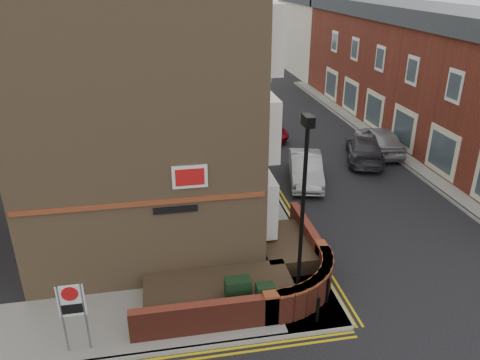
% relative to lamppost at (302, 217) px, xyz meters
% --- Properties ---
extents(ground, '(120.00, 120.00, 0.00)m').
position_rel_lamppost_xyz_m(ground, '(-1.60, -1.20, -3.34)').
color(ground, black).
rests_on(ground, ground).
extents(pavement_corner, '(13.00, 3.00, 0.12)m').
position_rel_lamppost_xyz_m(pavement_corner, '(-5.10, 0.30, -3.28)').
color(pavement_corner, gray).
rests_on(pavement_corner, ground).
extents(pavement_main, '(2.00, 32.00, 0.12)m').
position_rel_lamppost_xyz_m(pavement_main, '(0.40, 14.80, -3.28)').
color(pavement_main, gray).
rests_on(pavement_main, ground).
extents(pavement_far, '(4.00, 40.00, 0.12)m').
position_rel_lamppost_xyz_m(pavement_far, '(11.40, 11.80, -3.28)').
color(pavement_far, gray).
rests_on(pavement_far, ground).
extents(kerb_side, '(13.00, 0.15, 0.12)m').
position_rel_lamppost_xyz_m(kerb_side, '(-5.10, -1.20, -3.28)').
color(kerb_side, gray).
rests_on(kerb_side, ground).
extents(kerb_main_near, '(0.15, 32.00, 0.12)m').
position_rel_lamppost_xyz_m(kerb_main_near, '(1.40, 14.80, -3.28)').
color(kerb_main_near, gray).
rests_on(kerb_main_near, ground).
extents(kerb_main_far, '(0.15, 40.00, 0.12)m').
position_rel_lamppost_xyz_m(kerb_main_far, '(9.40, 11.80, -3.28)').
color(kerb_main_far, gray).
rests_on(kerb_main_far, ground).
extents(yellow_lines_main, '(0.28, 32.00, 0.01)m').
position_rel_lamppost_xyz_m(yellow_lines_main, '(1.65, 14.80, -3.34)').
color(yellow_lines_main, gold).
rests_on(yellow_lines_main, ground).
extents(corner_building, '(8.95, 10.40, 13.60)m').
position_rel_lamppost_xyz_m(corner_building, '(-4.44, 6.80, 2.88)').
color(corner_building, '#8D6E4B').
rests_on(corner_building, ground).
extents(garden_wall, '(6.80, 6.00, 1.20)m').
position_rel_lamppost_xyz_m(garden_wall, '(-1.60, 1.30, -3.34)').
color(garden_wall, maroon).
rests_on(garden_wall, ground).
extents(lamppost, '(0.25, 0.50, 6.30)m').
position_rel_lamppost_xyz_m(lamppost, '(0.00, 0.00, 0.00)').
color(lamppost, black).
rests_on(lamppost, pavement_corner).
extents(utility_cabinet_large, '(0.80, 0.45, 1.20)m').
position_rel_lamppost_xyz_m(utility_cabinet_large, '(-1.90, 0.10, -2.62)').
color(utility_cabinet_large, black).
rests_on(utility_cabinet_large, pavement_corner).
extents(utility_cabinet_small, '(0.55, 0.40, 1.10)m').
position_rel_lamppost_xyz_m(utility_cabinet_small, '(-1.10, -0.20, -2.67)').
color(utility_cabinet_small, black).
rests_on(utility_cabinet_small, pavement_corner).
extents(bollard_near, '(0.11, 0.11, 0.90)m').
position_rel_lamppost_xyz_m(bollard_near, '(0.40, -0.80, -2.77)').
color(bollard_near, black).
rests_on(bollard_near, pavement_corner).
extents(bollard_far, '(0.11, 0.11, 0.90)m').
position_rel_lamppost_xyz_m(bollard_far, '(1.00, -0.00, -2.77)').
color(bollard_far, black).
rests_on(bollard_far, pavement_corner).
extents(zone_sign, '(0.72, 0.07, 2.20)m').
position_rel_lamppost_xyz_m(zone_sign, '(-6.60, -0.70, -1.70)').
color(zone_sign, slate).
rests_on(zone_sign, pavement_corner).
extents(far_terrace, '(5.40, 30.40, 8.00)m').
position_rel_lamppost_xyz_m(far_terrace, '(12.90, 15.80, 0.70)').
color(far_terrace, maroon).
rests_on(far_terrace, ground).
extents(far_terrace_cream, '(5.40, 12.40, 8.00)m').
position_rel_lamppost_xyz_m(far_terrace_cream, '(12.90, 36.80, 0.71)').
color(far_terrace_cream, beige).
rests_on(far_terrace_cream, ground).
extents(tree_near, '(3.64, 3.65, 6.70)m').
position_rel_lamppost_xyz_m(tree_near, '(0.40, 12.85, 1.36)').
color(tree_near, '#382B1E').
rests_on(tree_near, pavement_main).
extents(tree_mid, '(4.03, 4.03, 7.42)m').
position_rel_lamppost_xyz_m(tree_mid, '(0.40, 20.85, 1.85)').
color(tree_mid, '#382B1E').
rests_on(tree_mid, pavement_main).
extents(tree_far, '(3.81, 3.81, 7.00)m').
position_rel_lamppost_xyz_m(tree_far, '(0.40, 28.85, 1.57)').
color(tree_far, '#382B1E').
rests_on(tree_far, pavement_main).
extents(traffic_light_assembly, '(0.20, 0.16, 4.20)m').
position_rel_lamppost_xyz_m(traffic_light_assembly, '(0.80, 23.80, -0.56)').
color(traffic_light_assembly, black).
rests_on(traffic_light_assembly, pavement_main).
extents(silver_car_near, '(2.51, 4.64, 1.45)m').
position_rel_lamppost_xyz_m(silver_car_near, '(3.30, 9.45, -2.62)').
color(silver_car_near, '#9DA1A5').
rests_on(silver_car_near, ground).
extents(red_car_main, '(3.73, 5.01, 1.27)m').
position_rel_lamppost_xyz_m(red_car_main, '(2.49, 16.72, -2.71)').
color(red_car_main, maroon).
rests_on(red_car_main, ground).
extents(grey_car_far, '(3.45, 5.14, 1.38)m').
position_rel_lamppost_xyz_m(grey_car_far, '(7.51, 11.73, -2.65)').
color(grey_car_far, '#313136').
rests_on(grey_car_far, ground).
extents(silver_car_far, '(2.29, 4.75, 1.56)m').
position_rel_lamppost_xyz_m(silver_car_far, '(8.90, 12.80, -2.56)').
color(silver_car_far, '#93969A').
rests_on(silver_car_far, ground).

